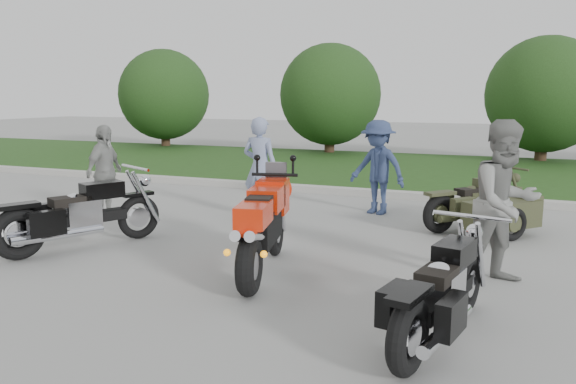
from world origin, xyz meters
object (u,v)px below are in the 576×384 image
at_px(cruiser_left, 75,217).
at_px(cruiser_sidecar, 489,210).
at_px(sportbike_red, 263,224).
at_px(person_back, 105,172).
at_px(person_denim, 378,167).
at_px(cruiser_right, 440,297).
at_px(person_stripe, 260,168).
at_px(person_grey, 505,203).

distance_m(cruiser_left, cruiser_sidecar, 6.28).
bearing_deg(sportbike_red, person_back, 141.65).
bearing_deg(cruiser_left, person_back, 145.22).
distance_m(sportbike_red, person_back, 4.37).
bearing_deg(person_denim, sportbike_red, -78.07).
xyz_separation_m(sportbike_red, cruiser_left, (-2.94, 0.03, -0.16)).
relative_size(cruiser_left, person_back, 1.34).
height_order(cruiser_right, person_denim, person_denim).
relative_size(person_stripe, person_back, 1.08).
relative_size(cruiser_right, person_grey, 1.14).
bearing_deg(person_grey, cruiser_right, -144.44).
relative_size(sportbike_red, person_grey, 1.18).
xyz_separation_m(cruiser_sidecar, person_stripe, (-3.89, -0.21, 0.52)).
distance_m(cruiser_right, person_denim, 5.58).
xyz_separation_m(cruiser_right, person_stripe, (-3.67, 4.20, 0.47)).
bearing_deg(cruiser_sidecar, person_stripe, -134.89).
height_order(cruiser_sidecar, person_grey, person_grey).
bearing_deg(sportbike_red, person_grey, 2.73).
relative_size(cruiser_left, person_grey, 1.17).
xyz_separation_m(sportbike_red, person_back, (-3.94, 1.88, 0.20)).
distance_m(cruiser_sidecar, person_denim, 2.23).
xyz_separation_m(person_grey, person_back, (-6.66, 1.13, -0.12)).
height_order(person_grey, person_denim, person_grey).
xyz_separation_m(cruiser_right, person_back, (-6.20, 3.08, 0.40)).
xyz_separation_m(cruiser_left, person_grey, (5.66, 0.73, 0.48)).
distance_m(sportbike_red, cruiser_right, 2.56).
bearing_deg(person_grey, sportbike_red, 154.59).
xyz_separation_m(sportbike_red, person_stripe, (-1.42, 3.00, 0.27)).
distance_m(sportbike_red, cruiser_left, 2.94).
relative_size(person_grey, person_back, 1.15).
bearing_deg(cruiser_right, person_denim, 120.79).
relative_size(cruiser_right, person_stripe, 1.21).
bearing_deg(person_denim, person_stripe, -131.77).
height_order(cruiser_left, person_grey, person_grey).
height_order(person_stripe, person_grey, person_grey).
bearing_deg(cruiser_right, sportbike_red, 164.19).
xyz_separation_m(cruiser_right, person_denim, (-1.78, 5.28, 0.44)).
relative_size(sportbike_red, cruiser_sidecar, 1.17).
bearing_deg(sportbike_red, cruiser_right, -40.76).
height_order(sportbike_red, cruiser_right, sportbike_red).
bearing_deg(cruiser_sidecar, person_back, -126.29).
distance_m(person_denim, person_back, 4.93).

